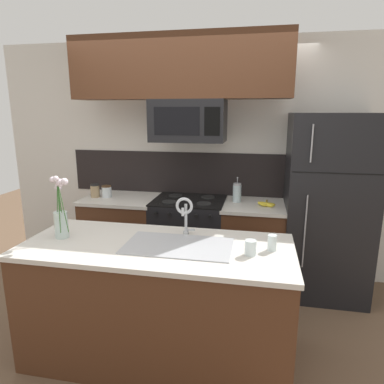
{
  "coord_description": "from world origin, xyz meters",
  "views": [
    {
      "loc": [
        0.72,
        -2.56,
        1.84
      ],
      "look_at": [
        0.16,
        0.27,
        1.16
      ],
      "focal_mm": 32.0,
      "sensor_mm": 36.0,
      "label": 1
    }
  ],
  "objects_px": {
    "microwave": "(188,121)",
    "french_press": "(237,193)",
    "stove_range": "(189,240)",
    "refrigerator": "(327,207)",
    "banana_bunch": "(266,204)",
    "sink_faucet": "(185,211)",
    "drinking_glass": "(251,248)",
    "storage_jar_medium": "(107,191)",
    "storage_jar_tall": "(95,191)",
    "spare_glass": "(272,243)",
    "flower_vase": "(61,216)"
  },
  "relations": [
    {
      "from": "microwave",
      "to": "french_press",
      "type": "relative_size",
      "value": 2.79
    },
    {
      "from": "stove_range",
      "to": "refrigerator",
      "type": "relative_size",
      "value": 0.51
    },
    {
      "from": "microwave",
      "to": "french_press",
      "type": "height_order",
      "value": "microwave"
    },
    {
      "from": "banana_bunch",
      "to": "sink_faucet",
      "type": "bearing_deg",
      "value": -122.83
    },
    {
      "from": "stove_range",
      "to": "drinking_glass",
      "type": "distance_m",
      "value": 1.56
    },
    {
      "from": "drinking_glass",
      "to": "french_press",
      "type": "bearing_deg",
      "value": 97.67
    },
    {
      "from": "storage_jar_medium",
      "to": "microwave",
      "type": "bearing_deg",
      "value": -0.38
    },
    {
      "from": "banana_bunch",
      "to": "drinking_glass",
      "type": "relative_size",
      "value": 1.83
    },
    {
      "from": "storage_jar_tall",
      "to": "banana_bunch",
      "type": "bearing_deg",
      "value": -0.71
    },
    {
      "from": "stove_range",
      "to": "french_press",
      "type": "relative_size",
      "value": 3.48
    },
    {
      "from": "storage_jar_tall",
      "to": "french_press",
      "type": "bearing_deg",
      "value": 3.6
    },
    {
      "from": "refrigerator",
      "to": "stove_range",
      "type": "bearing_deg",
      "value": -179.18
    },
    {
      "from": "refrigerator",
      "to": "spare_glass",
      "type": "relative_size",
      "value": 16.55
    },
    {
      "from": "sink_faucet",
      "to": "spare_glass",
      "type": "relative_size",
      "value": 2.77
    },
    {
      "from": "refrigerator",
      "to": "flower_vase",
      "type": "relative_size",
      "value": 3.74
    },
    {
      "from": "stove_range",
      "to": "spare_glass",
      "type": "height_order",
      "value": "spare_glass"
    },
    {
      "from": "stove_range",
      "to": "drinking_glass",
      "type": "xyz_separation_m",
      "value": [
        0.69,
        -1.31,
        0.5
      ]
    },
    {
      "from": "storage_jar_medium",
      "to": "banana_bunch",
      "type": "distance_m",
      "value": 1.74
    },
    {
      "from": "banana_bunch",
      "to": "drinking_glass",
      "type": "distance_m",
      "value": 1.25
    },
    {
      "from": "stove_range",
      "to": "refrigerator",
      "type": "bearing_deg",
      "value": 0.82
    },
    {
      "from": "storage_jar_medium",
      "to": "drinking_glass",
      "type": "bearing_deg",
      "value": -38.56
    },
    {
      "from": "stove_range",
      "to": "sink_faucet",
      "type": "height_order",
      "value": "sink_faucet"
    },
    {
      "from": "storage_jar_medium",
      "to": "banana_bunch",
      "type": "xyz_separation_m",
      "value": [
        1.74,
        -0.05,
        -0.04
      ]
    },
    {
      "from": "storage_jar_medium",
      "to": "refrigerator",
      "type": "bearing_deg",
      "value": 0.86
    },
    {
      "from": "flower_vase",
      "to": "microwave",
      "type": "bearing_deg",
      "value": 59.6
    },
    {
      "from": "drinking_glass",
      "to": "flower_vase",
      "type": "xyz_separation_m",
      "value": [
        -1.41,
        0.05,
        0.12
      ]
    },
    {
      "from": "microwave",
      "to": "flower_vase",
      "type": "relative_size",
      "value": 1.52
    },
    {
      "from": "french_press",
      "to": "flower_vase",
      "type": "relative_size",
      "value": 0.55
    },
    {
      "from": "stove_range",
      "to": "microwave",
      "type": "distance_m",
      "value": 1.29
    },
    {
      "from": "storage_jar_tall",
      "to": "flower_vase",
      "type": "bearing_deg",
      "value": -74.36
    },
    {
      "from": "storage_jar_medium",
      "to": "flower_vase",
      "type": "bearing_deg",
      "value": -80.3
    },
    {
      "from": "sink_faucet",
      "to": "drinking_glass",
      "type": "distance_m",
      "value": 0.59
    },
    {
      "from": "banana_bunch",
      "to": "flower_vase",
      "type": "xyz_separation_m",
      "value": [
        -1.53,
        -1.19,
        0.15
      ]
    },
    {
      "from": "refrigerator",
      "to": "drinking_glass",
      "type": "xyz_separation_m",
      "value": [
        -0.71,
        -1.33,
        0.05
      ]
    },
    {
      "from": "flower_vase",
      "to": "sink_faucet",
      "type": "bearing_deg",
      "value": 13.54
    },
    {
      "from": "drinking_glass",
      "to": "spare_glass",
      "type": "bearing_deg",
      "value": 37.14
    },
    {
      "from": "drinking_glass",
      "to": "spare_glass",
      "type": "relative_size",
      "value": 0.93
    },
    {
      "from": "refrigerator",
      "to": "drinking_glass",
      "type": "relative_size",
      "value": 17.73
    },
    {
      "from": "storage_jar_tall",
      "to": "microwave",
      "type": "bearing_deg",
      "value": 0.93
    },
    {
      "from": "microwave",
      "to": "banana_bunch",
      "type": "distance_m",
      "value": 1.15
    },
    {
      "from": "french_press",
      "to": "drinking_glass",
      "type": "bearing_deg",
      "value": -82.33
    },
    {
      "from": "storage_jar_medium",
      "to": "flower_vase",
      "type": "xyz_separation_m",
      "value": [
        0.21,
        -1.24,
        0.11
      ]
    },
    {
      "from": "storage_jar_medium",
      "to": "sink_faucet",
      "type": "distance_m",
      "value": 1.52
    },
    {
      "from": "stove_range",
      "to": "flower_vase",
      "type": "bearing_deg",
      "value": -119.98
    },
    {
      "from": "microwave",
      "to": "storage_jar_tall",
      "type": "xyz_separation_m",
      "value": [
        -1.06,
        -0.02,
        -0.77
      ]
    },
    {
      "from": "microwave",
      "to": "storage_jar_medium",
      "type": "relative_size",
      "value": 5.74
    },
    {
      "from": "drinking_glass",
      "to": "storage_jar_medium",
      "type": "bearing_deg",
      "value": 141.44
    },
    {
      "from": "french_press",
      "to": "sink_faucet",
      "type": "height_order",
      "value": "sink_faucet"
    },
    {
      "from": "stove_range",
      "to": "banana_bunch",
      "type": "xyz_separation_m",
      "value": [
        0.81,
        -0.06,
        0.47
      ]
    },
    {
      "from": "storage_jar_medium",
      "to": "drinking_glass",
      "type": "relative_size",
      "value": 1.26
    }
  ]
}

